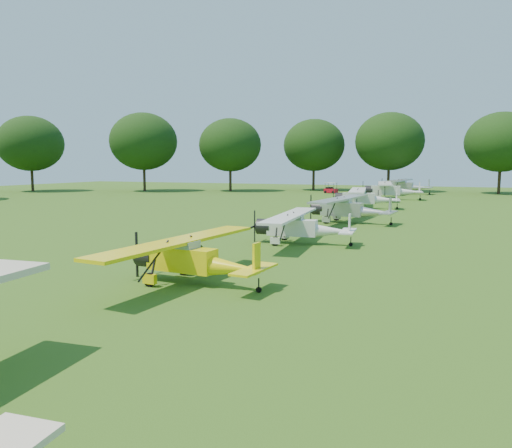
{
  "coord_description": "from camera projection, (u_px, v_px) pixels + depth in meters",
  "views": [
    {
      "loc": [
        8.8,
        -27.5,
        4.44
      ],
      "look_at": [
        -0.81,
        -3.97,
        1.4
      ],
      "focal_mm": 35.0,
      "sensor_mm": 36.0,
      "label": 1
    }
  ],
  "objects": [
    {
      "name": "aircraft_3",
      "position": [
        300.0,
        225.0,
        27.91
      ],
      "size": [
        5.81,
        9.25,
        1.82
      ],
      "rotation": [
        0.0,
        0.0,
        0.09
      ],
      "color": "silver",
      "rests_on": "ground"
    },
    {
      "name": "ground",
      "position": [
        295.0,
        241.0,
        29.11
      ],
      "size": [
        160.0,
        160.0,
        0.0
      ],
      "primitive_type": "plane",
      "color": "#314E13",
      "rests_on": "ground"
    },
    {
      "name": "aircraft_4",
      "position": [
        348.0,
        207.0,
        37.85
      ],
      "size": [
        6.63,
        10.56,
        2.08
      ],
      "rotation": [
        0.0,
        0.0,
        -0.09
      ],
      "color": "#B9B9BE",
      "rests_on": "ground"
    },
    {
      "name": "aircraft_6",
      "position": [
        390.0,
        189.0,
        62.97
      ],
      "size": [
        7.47,
        11.84,
        2.32
      ],
      "rotation": [
        0.0,
        0.0,
        0.15
      ],
      "color": "silver",
      "rests_on": "ground"
    },
    {
      "name": "aircraft_5",
      "position": [
        364.0,
        196.0,
        50.28
      ],
      "size": [
        6.73,
        10.66,
        2.09
      ],
      "rotation": [
        0.0,
        0.0,
        0.16
      ],
      "color": "silver",
      "rests_on": "ground"
    },
    {
      "name": "tree_belt",
      "position": [
        360.0,
        98.0,
        26.96
      ],
      "size": [
        137.36,
        130.27,
        14.52
      ],
      "color": "black",
      "rests_on": "ground"
    },
    {
      "name": "golf_cart",
      "position": [
        331.0,
        190.0,
        77.35
      ],
      "size": [
        2.14,
        1.61,
        1.64
      ],
      "rotation": [
        0.0,
        0.0,
        -0.26
      ],
      "color": "#B30C1E",
      "rests_on": "ground"
    },
    {
      "name": "aircraft_7",
      "position": [
        404.0,
        185.0,
        75.04
      ],
      "size": [
        7.45,
        11.85,
        2.33
      ],
      "rotation": [
        0.0,
        0.0,
        -0.1
      ],
      "color": "#B9B9BE",
      "rests_on": "ground"
    },
    {
      "name": "aircraft_2",
      "position": [
        191.0,
        256.0,
        18.54
      ],
      "size": [
        5.73,
        9.13,
        1.79
      ],
      "rotation": [
        0.0,
        0.0,
        -0.09
      ],
      "color": "yellow",
      "rests_on": "ground"
    }
  ]
}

